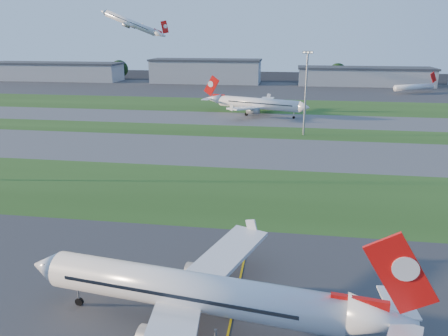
% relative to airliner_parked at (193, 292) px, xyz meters
% --- Properties ---
extents(grass_strip_a, '(300.00, 34.00, 0.01)m').
position_rel_airliner_parked_xyz_m(grass_strip_a, '(-1.15, 42.23, -4.39)').
color(grass_strip_a, '#254416').
rests_on(grass_strip_a, ground).
extents(taxiway_a, '(300.00, 32.00, 0.01)m').
position_rel_airliner_parked_xyz_m(taxiway_a, '(-1.15, 75.23, -4.39)').
color(taxiway_a, '#515154').
rests_on(taxiway_a, ground).
extents(grass_strip_b, '(300.00, 18.00, 0.01)m').
position_rel_airliner_parked_xyz_m(grass_strip_b, '(-1.15, 100.23, -4.39)').
color(grass_strip_b, '#254416').
rests_on(grass_strip_b, ground).
extents(taxiway_b, '(300.00, 26.00, 0.01)m').
position_rel_airliner_parked_xyz_m(taxiway_b, '(-1.15, 122.23, -4.39)').
color(taxiway_b, '#515154').
rests_on(taxiway_b, ground).
extents(grass_strip_c, '(300.00, 40.00, 0.01)m').
position_rel_airliner_parked_xyz_m(grass_strip_c, '(-1.15, 155.23, -4.39)').
color(grass_strip_c, '#254416').
rests_on(grass_strip_c, ground).
extents(apron_far, '(400.00, 80.00, 0.01)m').
position_rel_airliner_parked_xyz_m(apron_far, '(-1.15, 215.23, -4.39)').
color(apron_far, '#333335').
rests_on(apron_far, ground).
extents(airliner_parked, '(39.99, 33.72, 12.51)m').
position_rel_airliner_parked_xyz_m(airliner_parked, '(0.00, 0.00, 0.00)').
color(airliner_parked, silver).
rests_on(airliner_parked, ground).
extents(airliner_taxiing, '(40.01, 33.84, 13.03)m').
position_rel_airliner_parked_xyz_m(airliner_taxiing, '(-3.27, 130.83, 0.18)').
color(airliner_taxiing, silver).
rests_on(airliner_taxiing, ground).
extents(airliner_departing, '(36.45, 30.84, 11.37)m').
position_rel_airliner_parked_xyz_m(airliner_departing, '(-80.80, 207.04, 32.03)').
color(airliner_departing, silver).
extents(mini_jet_near, '(25.36, 16.31, 9.48)m').
position_rel_airliner_parked_xyz_m(mini_jet_near, '(75.08, 211.03, -1.11)').
color(mini_jet_near, silver).
rests_on(mini_jet_near, ground).
extents(light_mast_centre, '(3.20, 0.70, 25.80)m').
position_rel_airliner_parked_xyz_m(light_mast_centre, '(13.85, 98.23, 10.42)').
color(light_mast_centre, gray).
rests_on(light_mast_centre, ground).
extents(hangar_far_west, '(91.80, 23.00, 12.20)m').
position_rel_airliner_parked_xyz_m(hangar_far_west, '(-151.15, 245.23, 1.74)').
color(hangar_far_west, '#92969A').
rests_on(hangar_far_west, ground).
extents(hangar_west, '(71.40, 23.00, 15.20)m').
position_rel_airliner_parked_xyz_m(hangar_west, '(-46.15, 245.23, 3.24)').
color(hangar_west, '#92969A').
rests_on(hangar_west, ground).
extents(hangar_east, '(81.60, 23.00, 11.20)m').
position_rel_airliner_parked_xyz_m(hangar_east, '(53.85, 245.23, 1.24)').
color(hangar_east, '#92969A').
rests_on(hangar_east, ground).
extents(tree_far_west, '(11.00, 11.00, 12.00)m').
position_rel_airliner_parked_xyz_m(tree_far_west, '(-191.15, 258.23, 2.09)').
color(tree_far_west, black).
rests_on(tree_far_west, ground).
extents(tree_west, '(12.10, 12.10, 13.20)m').
position_rel_airliner_parked_xyz_m(tree_west, '(-111.15, 260.23, 2.74)').
color(tree_west, black).
rests_on(tree_west, ground).
extents(tree_mid_west, '(9.90, 9.90, 10.80)m').
position_rel_airliner_parked_xyz_m(tree_mid_west, '(-21.15, 256.23, 1.44)').
color(tree_mid_west, black).
rests_on(tree_mid_west, ground).
extents(tree_mid_east, '(11.55, 11.55, 12.60)m').
position_rel_airliner_parked_xyz_m(tree_mid_east, '(38.85, 259.23, 2.42)').
color(tree_mid_east, black).
rests_on(tree_mid_east, ground).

